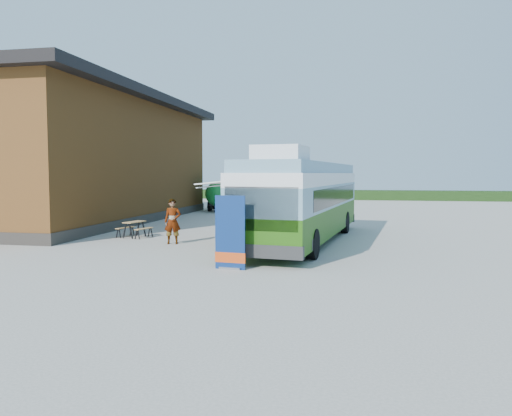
% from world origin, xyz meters
% --- Properties ---
extents(ground, '(100.00, 100.00, 0.00)m').
position_xyz_m(ground, '(0.00, 0.00, 0.00)').
color(ground, '#BCB7AD').
rests_on(ground, ground).
extents(barn, '(9.60, 21.20, 7.50)m').
position_xyz_m(barn, '(-10.50, 10.00, 3.59)').
color(barn, brown).
rests_on(barn, ground).
extents(hedge, '(40.00, 3.00, 1.00)m').
position_xyz_m(hedge, '(8.00, 38.00, 0.50)').
color(hedge, '#264419').
rests_on(hedge, ground).
extents(bus, '(4.06, 12.57, 3.79)m').
position_xyz_m(bus, '(3.17, 3.14, 1.81)').
color(bus, '#2F6C12').
rests_on(bus, ground).
extents(awning, '(2.90, 4.19, 0.50)m').
position_xyz_m(awning, '(0.64, 2.80, 2.77)').
color(awning, white).
rests_on(awning, ground).
extents(banner, '(0.96, 0.26, 2.21)m').
position_xyz_m(banner, '(1.59, -3.21, 0.90)').
color(banner, navy).
rests_on(banner, ground).
extents(picnic_table, '(1.48, 1.37, 0.71)m').
position_xyz_m(picnic_table, '(-4.42, 3.15, 0.53)').
color(picnic_table, tan).
rests_on(picnic_table, ground).
extents(person_a, '(0.75, 0.59, 1.83)m').
position_xyz_m(person_a, '(-2.01, 1.54, 0.92)').
color(person_a, '#999999').
rests_on(person_a, ground).
extents(person_b, '(1.02, 1.02, 1.67)m').
position_xyz_m(person_b, '(-0.30, 11.08, 0.84)').
color(person_b, '#999999').
rests_on(person_b, ground).
extents(slurry_tanker, '(2.33, 6.02, 2.24)m').
position_xyz_m(slurry_tanker, '(-5.01, 19.89, 1.29)').
color(slurry_tanker, '#178331').
rests_on(slurry_tanker, ground).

